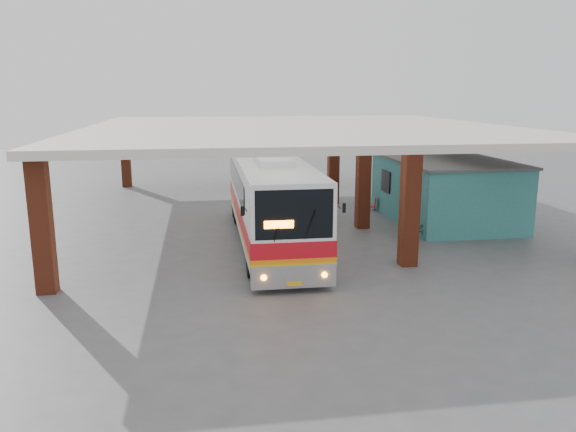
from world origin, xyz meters
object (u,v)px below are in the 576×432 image
(coach_bus, at_px, (270,199))
(pedestrian, at_px, (411,229))
(red_chair, at_px, (374,204))
(motorcycle, at_px, (417,230))

(coach_bus, relative_size, pedestrian, 8.19)
(coach_bus, height_order, red_chair, coach_bus)
(motorcycle, xyz_separation_m, pedestrian, (-0.75, -1.19, 0.34))
(coach_bus, relative_size, red_chair, 17.85)
(coach_bus, height_order, pedestrian, coach_bus)
(motorcycle, xyz_separation_m, red_chair, (0.07, 6.38, -0.12))
(coach_bus, xyz_separation_m, motorcycle, (6.35, -0.58, -1.43))
(motorcycle, distance_m, red_chair, 6.38)
(motorcycle, height_order, red_chair, motorcycle)
(coach_bus, bearing_deg, red_chair, 42.51)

